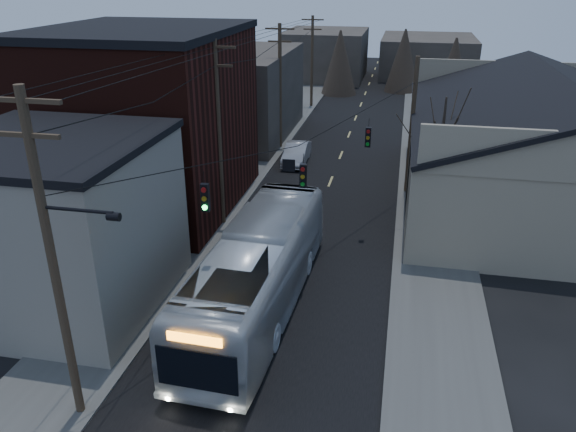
% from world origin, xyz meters
% --- Properties ---
extents(road_surface, '(9.00, 110.00, 0.02)m').
position_xyz_m(road_surface, '(0.00, 30.00, 0.01)').
color(road_surface, black).
rests_on(road_surface, ground).
extents(sidewalk_left, '(4.00, 110.00, 0.12)m').
position_xyz_m(sidewalk_left, '(-6.50, 30.00, 0.06)').
color(sidewalk_left, '#474744').
rests_on(sidewalk_left, ground).
extents(sidewalk_right, '(4.00, 110.00, 0.12)m').
position_xyz_m(sidewalk_right, '(6.50, 30.00, 0.06)').
color(sidewalk_right, '#474744').
rests_on(sidewalk_right, ground).
extents(building_clapboard, '(8.00, 8.00, 7.00)m').
position_xyz_m(building_clapboard, '(-9.00, 9.00, 3.50)').
color(building_clapboard, gray).
rests_on(building_clapboard, ground).
extents(building_brick, '(10.00, 12.00, 10.00)m').
position_xyz_m(building_brick, '(-10.00, 20.00, 5.00)').
color(building_brick, black).
rests_on(building_brick, ground).
extents(building_left_far, '(9.00, 14.00, 7.00)m').
position_xyz_m(building_left_far, '(-9.50, 36.00, 3.50)').
color(building_left_far, '#37322C').
rests_on(building_left_far, ground).
extents(warehouse, '(16.16, 20.60, 7.73)m').
position_xyz_m(warehouse, '(13.00, 25.00, 2.70)').
color(warehouse, gray).
rests_on(warehouse, ground).
extents(building_far_left, '(10.00, 12.00, 6.00)m').
position_xyz_m(building_far_left, '(-6.00, 65.00, 3.00)').
color(building_far_left, '#37322C').
rests_on(building_far_left, ground).
extents(building_far_right, '(12.00, 14.00, 5.00)m').
position_xyz_m(building_far_right, '(7.00, 70.00, 2.50)').
color(building_far_right, '#37322C').
rests_on(building_far_right, ground).
extents(bare_tree, '(0.40, 0.40, 7.20)m').
position_xyz_m(bare_tree, '(6.50, 20.00, 3.60)').
color(bare_tree, black).
rests_on(bare_tree, ground).
extents(utility_lines, '(11.24, 45.28, 10.50)m').
position_xyz_m(utility_lines, '(-3.11, 24.14, 4.95)').
color(utility_lines, '#382B1E').
rests_on(utility_lines, ground).
extents(bus, '(3.53, 13.14, 3.63)m').
position_xyz_m(bus, '(-0.90, 9.98, 1.81)').
color(bus, '#B1B7BD').
rests_on(bus, ground).
extents(parked_car, '(1.68, 4.56, 1.49)m').
position_xyz_m(parked_car, '(-3.00, 29.40, 0.74)').
color(parked_car, '#9FA1A7').
rests_on(parked_car, ground).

